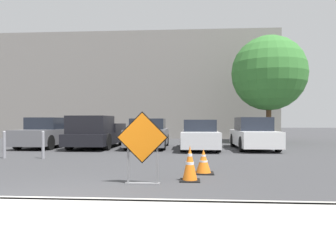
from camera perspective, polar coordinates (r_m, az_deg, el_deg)
ground_plane at (r=15.39m, az=-5.14°, el=-4.23°), size 96.00×96.00×0.00m
curb_lip at (r=5.84m, az=-21.52°, el=-12.24°), size 29.69×0.20×0.14m
road_closed_sign at (r=7.20m, az=-4.50°, el=-3.07°), size 1.14×0.20×1.60m
traffic_cone_nearest at (r=7.60m, az=3.84°, el=-6.56°), size 0.46×0.46×0.82m
traffic_cone_second at (r=8.68m, az=6.19°, el=-6.21°), size 0.53×0.53×0.64m
parked_car_nearest at (r=18.00m, az=-20.29°, el=-1.24°), size 1.98×4.35×1.54m
pickup_truck at (r=16.93m, az=-12.46°, el=-1.28°), size 2.11×5.06×1.62m
parked_car_second at (r=16.77m, az=-3.48°, el=-1.42°), size 2.02×4.49×1.49m
parked_car_third at (r=15.92m, az=5.54°, el=-1.66°), size 1.77×4.68×1.43m
parked_car_fourth at (r=16.48m, az=14.64°, el=-1.44°), size 1.82×4.69×1.55m
bollard_nearest at (r=12.81m, az=-20.93°, el=-2.94°), size 0.12×0.12×1.02m
bollard_second at (r=13.50m, az=-26.62°, el=-2.79°), size 0.12×0.12×1.01m
building_facade_backdrop at (r=27.89m, az=-5.05°, el=6.64°), size 22.16×5.00×8.29m
street_tree_behind_lot at (r=21.60m, az=17.17°, el=8.76°), size 4.65×4.65×6.66m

